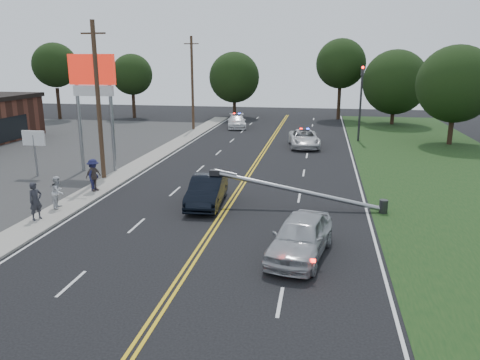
% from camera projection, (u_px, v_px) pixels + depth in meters
% --- Properties ---
extents(ground, '(120.00, 120.00, 0.00)m').
position_uv_depth(ground, '(188.00, 267.00, 17.83)').
color(ground, black).
rests_on(ground, ground).
extents(sidewalk, '(1.80, 70.00, 0.12)m').
position_uv_depth(sidewalk, '(102.00, 187.00, 28.75)').
color(sidewalk, gray).
rests_on(sidewalk, ground).
extents(centerline_yellow, '(0.36, 80.00, 0.00)m').
position_uv_depth(centerline_yellow, '(236.00, 194.00, 27.36)').
color(centerline_yellow, gold).
rests_on(centerline_yellow, ground).
extents(pylon_sign, '(3.20, 0.35, 8.00)m').
position_uv_depth(pylon_sign, '(93.00, 85.00, 31.41)').
color(pylon_sign, gray).
rests_on(pylon_sign, ground).
extents(small_sign, '(1.60, 0.14, 3.10)m').
position_uv_depth(small_sign, '(34.00, 142.00, 31.02)').
color(small_sign, gray).
rests_on(small_sign, ground).
extents(traffic_signal, '(0.28, 0.41, 7.05)m').
position_uv_depth(traffic_signal, '(361.00, 97.00, 43.95)').
color(traffic_signal, '#2D2D30').
rests_on(traffic_signal, ground).
extents(fallen_streetlight, '(9.36, 0.44, 1.91)m').
position_uv_depth(fallen_streetlight, '(307.00, 192.00, 24.52)').
color(fallen_streetlight, '#2D2D30').
rests_on(fallen_streetlight, ground).
extents(utility_pole_mid, '(1.60, 0.28, 10.00)m').
position_uv_depth(utility_pole_mid, '(98.00, 101.00, 29.52)').
color(utility_pole_mid, '#382619').
rests_on(utility_pole_mid, ground).
extents(utility_pole_far, '(1.60, 0.28, 10.00)m').
position_uv_depth(utility_pole_far, '(192.00, 83.00, 50.48)').
color(utility_pole_far, '#382619').
rests_on(utility_pole_far, ground).
extents(tree_4, '(5.60, 5.60, 9.66)m').
position_uv_depth(tree_4, '(55.00, 65.00, 59.46)').
color(tree_4, black).
rests_on(tree_4, ground).
extents(tree_5, '(5.28, 5.28, 8.29)m').
position_uv_depth(tree_5, '(132.00, 75.00, 61.00)').
color(tree_5, black).
rests_on(tree_5, ground).
extents(tree_6, '(6.61, 6.61, 8.56)m').
position_uv_depth(tree_6, '(234.00, 77.00, 61.58)').
color(tree_6, black).
rests_on(tree_6, ground).
extents(tree_7, '(6.24, 6.24, 10.17)m').
position_uv_depth(tree_7, '(341.00, 64.00, 59.12)').
color(tree_7, black).
rests_on(tree_7, ground).
extents(tree_8, '(7.54, 7.54, 8.75)m').
position_uv_depth(tree_8, '(395.00, 82.00, 55.08)').
color(tree_8, black).
rests_on(tree_8, ground).
extents(tree_9, '(6.90, 6.90, 8.93)m').
position_uv_depth(tree_9, '(456.00, 84.00, 41.85)').
color(tree_9, black).
rests_on(tree_9, ground).
extents(crashed_sedan, '(1.97, 4.87, 1.57)m').
position_uv_depth(crashed_sedan, '(207.00, 191.00, 25.23)').
color(crashed_sedan, black).
rests_on(crashed_sedan, ground).
extents(waiting_sedan, '(2.87, 5.21, 1.68)m').
position_uv_depth(waiting_sedan, '(301.00, 237.00, 18.64)').
color(waiting_sedan, '#ADB0B5').
rests_on(waiting_sedan, ground).
extents(emergency_a, '(3.21, 5.72, 1.51)m').
position_uv_depth(emergency_a, '(304.00, 139.00, 41.79)').
color(emergency_a, silver).
rests_on(emergency_a, ground).
extents(emergency_b, '(2.95, 5.24, 1.43)m').
position_uv_depth(emergency_b, '(237.00, 122.00, 53.26)').
color(emergency_b, silver).
rests_on(emergency_b, ground).
extents(bystander_a, '(0.67, 0.80, 1.86)m').
position_uv_depth(bystander_a, '(36.00, 201.00, 22.57)').
color(bystander_a, '#282830').
rests_on(bystander_a, sidewalk).
extents(bystander_b, '(0.80, 0.94, 1.70)m').
position_uv_depth(bystander_b, '(58.00, 192.00, 24.37)').
color(bystander_b, silver).
rests_on(bystander_b, sidewalk).
extents(bystander_c, '(0.89, 1.33, 1.91)m').
position_uv_depth(bystander_c, '(94.00, 175.00, 27.50)').
color(bystander_c, '#1A1B41').
rests_on(bystander_c, sidewalk).
extents(bystander_d, '(0.82, 1.10, 1.73)m').
position_uv_depth(bystander_d, '(93.00, 176.00, 27.49)').
color(bystander_d, '#5B4D49').
rests_on(bystander_d, sidewalk).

